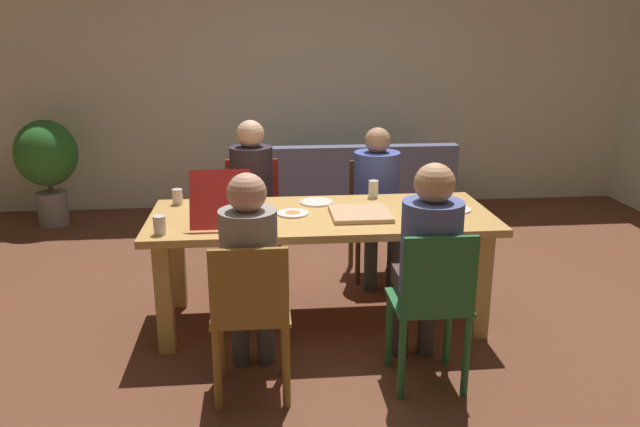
% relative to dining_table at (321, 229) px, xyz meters
% --- Properties ---
extents(ground_plane, '(20.00, 20.00, 0.00)m').
position_rel_dining_table_xyz_m(ground_plane, '(0.00, 0.00, -0.64)').
color(ground_plane, brown).
extents(back_wall, '(7.47, 0.12, 2.76)m').
position_rel_dining_table_xyz_m(back_wall, '(0.00, 2.97, 0.73)').
color(back_wall, silver).
rests_on(back_wall, ground).
extents(dining_table, '(2.20, 0.89, 0.75)m').
position_rel_dining_table_xyz_m(dining_table, '(0.00, 0.00, 0.00)').
color(dining_table, tan).
rests_on(dining_table, ground).
extents(chair_0, '(0.38, 0.42, 0.89)m').
position_rel_dining_table_xyz_m(chair_0, '(0.50, 0.86, -0.15)').
color(chair_0, brown).
rests_on(chair_0, ground).
extents(person_0, '(0.35, 0.53, 1.18)m').
position_rel_dining_table_xyz_m(person_0, '(0.50, 0.72, 0.06)').
color(person_0, '#354045').
rests_on(person_0, ground).
extents(chair_1, '(0.41, 0.38, 0.89)m').
position_rel_dining_table_xyz_m(chair_1, '(-0.45, -0.90, -0.15)').
color(chair_1, olive).
rests_on(chair_1, ground).
extents(person_1, '(0.30, 0.50, 1.22)m').
position_rel_dining_table_xyz_m(person_1, '(-0.45, -0.76, 0.07)').
color(person_1, '#404443').
rests_on(person_1, ground).
extents(chair_2, '(0.44, 0.43, 0.90)m').
position_rel_dining_table_xyz_m(chair_2, '(-0.45, 0.93, -0.13)').
color(chair_2, '#AE2621').
rests_on(chair_2, ground).
extents(person_2, '(0.32, 0.53, 1.24)m').
position_rel_dining_table_xyz_m(person_2, '(-0.45, 0.78, 0.09)').
color(person_2, '#3C3239').
rests_on(person_2, ground).
extents(chair_3, '(0.40, 0.39, 0.91)m').
position_rel_dining_table_xyz_m(chair_3, '(0.50, -0.88, -0.14)').
color(chair_3, '#266634').
rests_on(chair_3, ground).
extents(person_3, '(0.32, 0.50, 1.24)m').
position_rel_dining_table_xyz_m(person_3, '(0.50, -0.75, 0.09)').
color(person_3, '#413537').
rests_on(person_3, ground).
extents(pizza_box_0, '(0.36, 0.51, 0.35)m').
position_rel_dining_table_xyz_m(pizza_box_0, '(-0.62, -0.06, 0.16)').
color(pizza_box_0, red).
rests_on(pizza_box_0, dining_table).
extents(pizza_box_1, '(0.37, 0.37, 0.03)m').
position_rel_dining_table_xyz_m(pizza_box_1, '(0.24, -0.07, 0.12)').
color(pizza_box_1, tan).
rests_on(pizza_box_1, dining_table).
extents(plate_0, '(0.23, 0.23, 0.01)m').
position_rel_dining_table_xyz_m(plate_0, '(0.87, 0.00, 0.11)').
color(plate_0, white).
rests_on(plate_0, dining_table).
extents(plate_1, '(0.22, 0.22, 0.01)m').
position_rel_dining_table_xyz_m(plate_1, '(0.63, -0.29, 0.11)').
color(plate_1, white).
rests_on(plate_1, dining_table).
extents(plate_2, '(0.22, 0.22, 0.01)m').
position_rel_dining_table_xyz_m(plate_2, '(-0.01, 0.26, 0.11)').
color(plate_2, white).
rests_on(plate_2, dining_table).
extents(plate_3, '(0.20, 0.20, 0.03)m').
position_rel_dining_table_xyz_m(plate_3, '(-0.18, 0.01, 0.11)').
color(plate_3, white).
rests_on(plate_3, dining_table).
extents(drinking_glass_0, '(0.07, 0.07, 0.12)m').
position_rel_dining_table_xyz_m(drinking_glass_0, '(0.40, 0.37, 0.17)').
color(drinking_glass_0, silver).
rests_on(drinking_glass_0, dining_table).
extents(drinking_glass_1, '(0.07, 0.07, 0.10)m').
position_rel_dining_table_xyz_m(drinking_glass_1, '(-0.95, 0.32, 0.16)').
color(drinking_glass_1, silver).
rests_on(drinking_glass_1, dining_table).
extents(drinking_glass_2, '(0.07, 0.07, 0.11)m').
position_rel_dining_table_xyz_m(drinking_glass_2, '(-0.97, -0.32, 0.16)').
color(drinking_glass_2, silver).
rests_on(drinking_glass_2, dining_table).
extents(couch, '(2.12, 0.81, 0.81)m').
position_rel_dining_table_xyz_m(couch, '(0.47, 2.30, -0.36)').
color(couch, slate).
rests_on(couch, ground).
extents(potted_plant, '(0.59, 0.59, 1.05)m').
position_rel_dining_table_xyz_m(potted_plant, '(-2.47, 2.39, 0.02)').
color(potted_plant, gray).
rests_on(potted_plant, ground).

